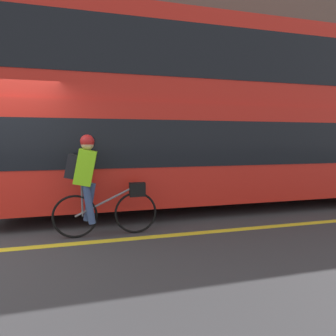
# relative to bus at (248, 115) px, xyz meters

# --- Properties ---
(sidewalk_curb) EXTENTS (60.00, 2.07, 0.11)m
(sidewalk_curb) POSITION_rel_bus_xyz_m (-5.37, 3.07, -2.11)
(sidewalk_curb) COLOR gray
(sidewalk_curb) RESTS_ON ground_plane
(building_facade) EXTENTS (60.00, 0.30, 9.96)m
(building_facade) POSITION_rel_bus_xyz_m (-5.37, 4.26, 2.81)
(building_facade) COLOR brown
(building_facade) RESTS_ON ground_plane
(bus) EXTENTS (11.04, 2.49, 3.93)m
(bus) POSITION_rel_bus_xyz_m (0.00, 0.00, 0.00)
(bus) COLOR black
(bus) RESTS_ON ground_plane
(cyclist_on_bike) EXTENTS (1.65, 0.32, 1.63)m
(cyclist_on_bike) POSITION_rel_bus_xyz_m (-3.62, -1.63, -1.29)
(cyclist_on_bike) COLOR black
(cyclist_on_bike) RESTS_ON ground_plane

